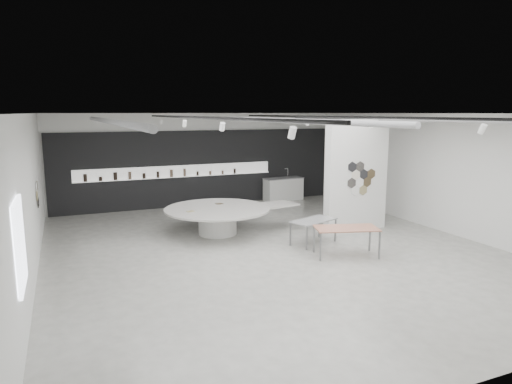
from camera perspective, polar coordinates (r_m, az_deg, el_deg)
name	(u,v)px	position (r m, az deg, el deg)	size (l,w,h in m)	color
room	(269,177)	(12.49, 1.60, 1.85)	(12.02, 14.02, 3.82)	#A9A89F
back_wall_display	(199,168)	(19.03, -7.13, 2.94)	(11.80, 0.27, 3.10)	black
partition_column	(356,176)	(15.18, 12.42, 2.01)	(2.20, 0.38, 3.60)	white
display_island	(220,217)	(14.55, -4.56, -3.11)	(4.68, 3.90, 0.86)	white
sample_table_wood	(346,230)	(12.50, 11.24, -4.64)	(1.84, 1.30, 0.78)	#A66B56
sample_table_stone	(314,222)	(13.52, 7.21, -3.72)	(1.55, 1.14, 0.72)	gray
kitchen_counter	(283,189)	(20.13, 3.42, 0.38)	(1.80, 0.82, 1.38)	white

